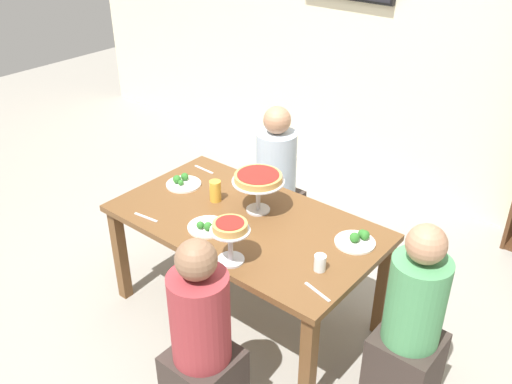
{
  "coord_description": "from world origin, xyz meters",
  "views": [
    {
      "loc": [
        1.86,
        -2.16,
        2.57
      ],
      "look_at": [
        0.0,
        0.1,
        0.89
      ],
      "focal_mm": 38.9,
      "sensor_mm": 36.0,
      "label": 1
    }
  ],
  "objects_px": {
    "diner_head_east": "(410,332)",
    "deep_dish_pizza_stand": "(258,181)",
    "beer_glass_amber_short": "(215,191)",
    "salad_plate_spare": "(183,182)",
    "salad_plate_far_diner": "(207,227)",
    "water_glass_clear_far": "(320,263)",
    "cutlery_knife_near": "(317,292)",
    "water_glass_clear_near": "(247,179)",
    "salad_plate_near_diner": "(357,240)",
    "cutlery_fork_near": "(146,217)",
    "diner_near_right": "(202,349)",
    "dining_table": "(246,231)",
    "diner_far_left": "(276,188)",
    "beer_glass_amber_tall": "(254,180)",
    "personal_pizza_stand": "(230,232)",
    "cutlery_fork_far": "(204,169)"
  },
  "relations": [
    {
      "from": "water_glass_clear_near",
      "to": "diner_head_east",
      "type": "bearing_deg",
      "value": -13.0
    },
    {
      "from": "diner_near_right",
      "to": "deep_dish_pizza_stand",
      "type": "relative_size",
      "value": 3.56
    },
    {
      "from": "salad_plate_far_diner",
      "to": "beer_glass_amber_tall",
      "type": "xyz_separation_m",
      "value": [
        -0.07,
        0.53,
        0.07
      ]
    },
    {
      "from": "cutlery_knife_near",
      "to": "diner_near_right",
      "type": "bearing_deg",
      "value": -113.17
    },
    {
      "from": "salad_plate_near_diner",
      "to": "beer_glass_amber_short",
      "type": "distance_m",
      "value": 0.96
    },
    {
      "from": "deep_dish_pizza_stand",
      "to": "cutlery_fork_near",
      "type": "relative_size",
      "value": 1.79
    },
    {
      "from": "water_glass_clear_near",
      "to": "personal_pizza_stand",
      "type": "bearing_deg",
      "value": -55.71
    },
    {
      "from": "diner_near_right",
      "to": "salad_plate_far_diner",
      "type": "relative_size",
      "value": 4.78
    },
    {
      "from": "water_glass_clear_far",
      "to": "cutlery_knife_near",
      "type": "distance_m",
      "value": 0.19
    },
    {
      "from": "diner_far_left",
      "to": "personal_pizza_stand",
      "type": "distance_m",
      "value": 1.34
    },
    {
      "from": "diner_far_left",
      "to": "cutlery_knife_near",
      "type": "height_order",
      "value": "diner_far_left"
    },
    {
      "from": "dining_table",
      "to": "salad_plate_near_diner",
      "type": "xyz_separation_m",
      "value": [
        0.65,
        0.22,
        0.11
      ]
    },
    {
      "from": "beer_glass_amber_short",
      "to": "salad_plate_spare",
      "type": "bearing_deg",
      "value": 178.28
    },
    {
      "from": "beer_glass_amber_short",
      "to": "salad_plate_near_diner",
      "type": "bearing_deg",
      "value": 9.91
    },
    {
      "from": "water_glass_clear_near",
      "to": "cutlery_knife_near",
      "type": "relative_size",
      "value": 0.52
    },
    {
      "from": "diner_head_east",
      "to": "water_glass_clear_near",
      "type": "bearing_deg",
      "value": -13.0
    },
    {
      "from": "diner_head_east",
      "to": "deep_dish_pizza_stand",
      "type": "distance_m",
      "value": 1.22
    },
    {
      "from": "beer_glass_amber_short",
      "to": "water_glass_clear_near",
      "type": "relative_size",
      "value": 1.48
    },
    {
      "from": "diner_near_right",
      "to": "water_glass_clear_far",
      "type": "xyz_separation_m",
      "value": [
        0.27,
        0.64,
        0.29
      ]
    },
    {
      "from": "diner_near_right",
      "to": "salad_plate_far_diner",
      "type": "distance_m",
      "value": 0.77
    },
    {
      "from": "diner_head_east",
      "to": "diner_near_right",
      "type": "bearing_deg",
      "value": 45.85
    },
    {
      "from": "salad_plate_spare",
      "to": "cutlery_fork_far",
      "type": "xyz_separation_m",
      "value": [
        -0.04,
        0.25,
        -0.02
      ]
    },
    {
      "from": "diner_near_right",
      "to": "salad_plate_spare",
      "type": "distance_m",
      "value": 1.3
    },
    {
      "from": "salad_plate_near_diner",
      "to": "cutlery_fork_near",
      "type": "height_order",
      "value": "salad_plate_near_diner"
    },
    {
      "from": "salad_plate_far_diner",
      "to": "salad_plate_spare",
      "type": "xyz_separation_m",
      "value": [
        -0.5,
        0.28,
        0.0
      ]
    },
    {
      "from": "deep_dish_pizza_stand",
      "to": "beer_glass_amber_short",
      "type": "height_order",
      "value": "deep_dish_pizza_stand"
    },
    {
      "from": "diner_head_east",
      "to": "salad_plate_spare",
      "type": "distance_m",
      "value": 1.75
    },
    {
      "from": "diner_head_east",
      "to": "water_glass_clear_far",
      "type": "distance_m",
      "value": 0.59
    },
    {
      "from": "diner_near_right",
      "to": "water_glass_clear_near",
      "type": "xyz_separation_m",
      "value": [
        -0.63,
        1.1,
        0.3
      ]
    },
    {
      "from": "deep_dish_pizza_stand",
      "to": "salad_plate_far_diner",
      "type": "bearing_deg",
      "value": -106.22
    },
    {
      "from": "diner_near_right",
      "to": "beer_glass_amber_tall",
      "type": "bearing_deg",
      "value": 27.04
    },
    {
      "from": "dining_table",
      "to": "cutlery_fork_near",
      "type": "height_order",
      "value": "cutlery_fork_near"
    },
    {
      "from": "personal_pizza_stand",
      "to": "beer_glass_amber_tall",
      "type": "bearing_deg",
      "value": 120.38
    },
    {
      "from": "salad_plate_spare",
      "to": "water_glass_clear_near",
      "type": "xyz_separation_m",
      "value": [
        0.34,
        0.27,
        0.03
      ]
    },
    {
      "from": "dining_table",
      "to": "salad_plate_near_diner",
      "type": "height_order",
      "value": "salad_plate_near_diner"
    },
    {
      "from": "cutlery_fork_near",
      "to": "deep_dish_pizza_stand",
      "type": "bearing_deg",
      "value": 39.45
    },
    {
      "from": "beer_glass_amber_tall",
      "to": "diner_far_left",
      "type": "bearing_deg",
      "value": 110.07
    },
    {
      "from": "diner_head_east",
      "to": "deep_dish_pizza_stand",
      "type": "relative_size",
      "value": 3.56
    },
    {
      "from": "deep_dish_pizza_stand",
      "to": "beer_glass_amber_tall",
      "type": "xyz_separation_m",
      "value": [
        -0.18,
        0.17,
        -0.13
      ]
    },
    {
      "from": "diner_near_right",
      "to": "water_glass_clear_near",
      "type": "height_order",
      "value": "diner_near_right"
    },
    {
      "from": "diner_far_left",
      "to": "cutlery_knife_near",
      "type": "relative_size",
      "value": 6.39
    },
    {
      "from": "cutlery_fork_near",
      "to": "dining_table",
      "type": "bearing_deg",
      "value": 30.31
    },
    {
      "from": "water_glass_clear_near",
      "to": "water_glass_clear_far",
      "type": "bearing_deg",
      "value": -27.21
    },
    {
      "from": "cutlery_knife_near",
      "to": "water_glass_clear_near",
      "type": "bearing_deg",
      "value": 161.62
    },
    {
      "from": "deep_dish_pizza_stand",
      "to": "cutlery_knife_near",
      "type": "xyz_separation_m",
      "value": [
        0.73,
        -0.42,
        -0.21
      ]
    },
    {
      "from": "deep_dish_pizza_stand",
      "to": "salad_plate_near_diner",
      "type": "height_order",
      "value": "deep_dish_pizza_stand"
    },
    {
      "from": "deep_dish_pizza_stand",
      "to": "beer_glass_amber_short",
      "type": "bearing_deg",
      "value": -164.73
    },
    {
      "from": "diner_far_left",
      "to": "salad_plate_spare",
      "type": "height_order",
      "value": "diner_far_left"
    },
    {
      "from": "salad_plate_spare",
      "to": "beer_glass_amber_short",
      "type": "distance_m",
      "value": 0.32
    },
    {
      "from": "diner_head_east",
      "to": "water_glass_clear_far",
      "type": "bearing_deg",
      "value": 15.97
    }
  ]
}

